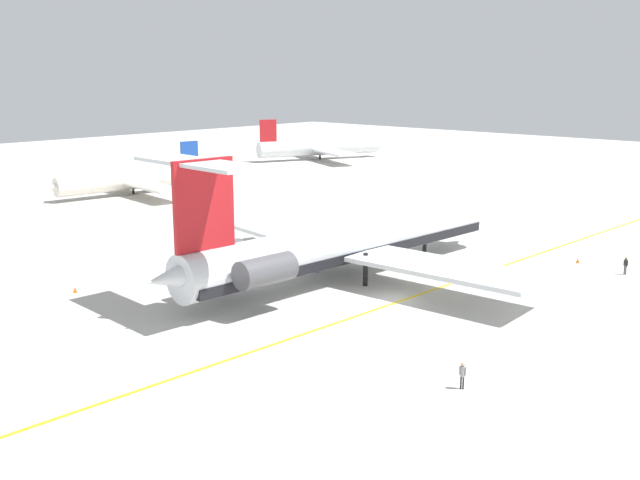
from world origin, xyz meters
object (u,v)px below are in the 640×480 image
Objects in this scene: main_jetliner at (341,243)px; ground_crew_near_tail at (626,264)px; safety_cone_wingtip at (75,290)px; safety_cone_nose at (403,220)px; safety_cone_tail at (578,260)px; airliner_mid_right at (128,180)px; ground_crew_near_nose at (463,372)px; airliner_far_right at (323,147)px.

main_jetliner is 25.35× the size of ground_crew_near_tail.
safety_cone_wingtip is at bearing -35.23° from ground_crew_near_tail.
safety_cone_nose and safety_cone_tail have the same top height.
ground_crew_near_tail reaches higher than safety_cone_wingtip.
safety_cone_nose is 1.00× the size of safety_cone_tail.
safety_cone_nose and safety_cone_wingtip have the same top height.
main_jetliner is 26.66m from safety_cone_tail.
airliner_mid_right is 80.25m from ground_crew_near_tail.
safety_cone_wingtip is at bearing 58.86° from airliner_mid_right.
safety_cone_nose is 47.48m from safety_cone_wingtip.
safety_cone_nose is at bearing 79.32° from safety_cone_tail.
main_jetliner is at bearing 43.04° from ground_crew_near_nose.
safety_cone_tail is at bearing -97.00° from ground_crew_near_tail.
airliner_mid_right reaches higher than ground_crew_near_nose.
airliner_mid_right is (14.46, 59.75, -1.18)m from main_jetliner.
ground_crew_near_tail is (-53.76, -90.82, -1.69)m from airliner_far_right.
ground_crew_near_tail is 3.26× the size of safety_cone_tail.
airliner_mid_right reaches higher than safety_cone_nose.
safety_cone_nose is (27.03, 12.17, -3.33)m from main_jetliner.
ground_crew_near_tail is at bearing -10.71° from ground_crew_near_nose.
safety_cone_nose is at bearing 25.25° from ground_crew_near_nose.
safety_cone_wingtip is at bearing 144.88° from safety_cone_tail.
safety_cone_tail is at bearing 102.49° from airliner_mid_right.
main_jetliner is at bearing -38.93° from ground_crew_near_tail.
airliner_far_right is (60.04, 10.82, 0.40)m from airliner_mid_right.
safety_cone_tail is (-5.08, -26.93, 0.00)m from safety_cone_nose.
airliner_far_right is 75.31m from safety_cone_nose.
ground_crew_near_nose is (-88.74, -93.53, -1.66)m from airliner_far_right.
ground_crew_near_tail is 54.16m from safety_cone_wingtip.
airliner_far_right is 128.94m from ground_crew_near_nose.
airliner_far_right is at bearing -115.25° from ground_crew_near_tail.
ground_crew_near_nose is at bearing -80.82° from safety_cone_wingtip.
airliner_far_right reaches higher than ground_crew_near_tail.
main_jetliner is 82.60× the size of safety_cone_wingtip.
airliner_far_right is at bearing 46.56° from main_jetliner.
airliner_mid_right is 0.89× the size of airliner_far_right.
main_jetliner is at bearing -113.64° from airliner_far_right.
airliner_mid_right is 87.55m from ground_crew_near_nose.
main_jetliner is at bearing -155.76° from safety_cone_nose.
airliner_far_right reaches higher than safety_cone_nose.
airliner_far_right is at bearing 50.90° from safety_cone_nose.
airliner_far_right reaches higher than ground_crew_near_nose.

